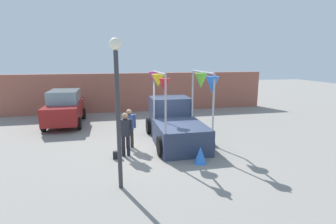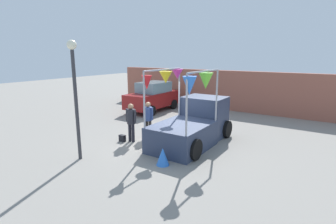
{
  "view_description": "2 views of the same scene",
  "coord_description": "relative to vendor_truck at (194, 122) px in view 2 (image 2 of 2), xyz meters",
  "views": [
    {
      "loc": [
        -1.82,
        -9.93,
        3.59
      ],
      "look_at": [
        0.42,
        0.28,
        1.44
      ],
      "focal_mm": 28.0,
      "sensor_mm": 36.0,
      "label": 1
    },
    {
      "loc": [
        5.77,
        -8.57,
        3.66
      ],
      "look_at": [
        0.13,
        0.01,
        1.37
      ],
      "focal_mm": 28.0,
      "sensor_mm": 36.0,
      "label": 2
    }
  ],
  "objects": [
    {
      "name": "parked_car",
      "position": [
        -5.18,
        4.07,
        0.08
      ],
      "size": [
        1.88,
        4.0,
        1.88
      ],
      "color": "maroon",
      "rests_on": "ground"
    },
    {
      "name": "vendor_truck",
      "position": [
        0.0,
        0.0,
        0.0
      ],
      "size": [
        2.41,
        4.08,
        3.09
      ],
      "color": "#2D3851",
      "rests_on": "ground"
    },
    {
      "name": "ground_plane",
      "position": [
        -0.85,
        -0.92,
        -0.87
      ],
      "size": [
        60.0,
        60.0,
        0.0
      ],
      "primitive_type": "plane",
      "color": "gray"
    },
    {
      "name": "person_vendor",
      "position": [
        -2.01,
        -0.55,
        0.1
      ],
      "size": [
        0.53,
        0.34,
        1.6
      ],
      "color": "#2D2823",
      "rests_on": "ground"
    },
    {
      "name": "handbag",
      "position": [
        -2.57,
        -1.66,
        -0.73
      ],
      "size": [
        0.28,
        0.16,
        0.28
      ],
      "primitive_type": "cube",
      "color": "black",
      "rests_on": "ground"
    },
    {
      "name": "brick_boundary_wall",
      "position": [
        -0.85,
        7.03,
        0.43
      ],
      "size": [
        18.0,
        0.36,
        2.6
      ],
      "primitive_type": "cube",
      "color": "#9E5947",
      "rests_on": "ground"
    },
    {
      "name": "folded_kite_bundle_azure",
      "position": [
        0.26,
        -2.72,
        -0.57
      ],
      "size": [
        0.57,
        0.57,
        0.6
      ],
      "primitive_type": "cone",
      "rotation": [
        0.0,
        0.0,
        1.18
      ],
      "color": "blue",
      "rests_on": "ground"
    },
    {
      "name": "person_customer",
      "position": [
        -2.22,
        -1.46,
        0.13
      ],
      "size": [
        0.53,
        0.34,
        1.65
      ],
      "color": "black",
      "rests_on": "ground"
    },
    {
      "name": "street_lamp",
      "position": [
        -2.51,
        -3.89,
        1.8
      ],
      "size": [
        0.32,
        0.32,
        4.1
      ],
      "color": "#333338",
      "rests_on": "ground"
    }
  ]
}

